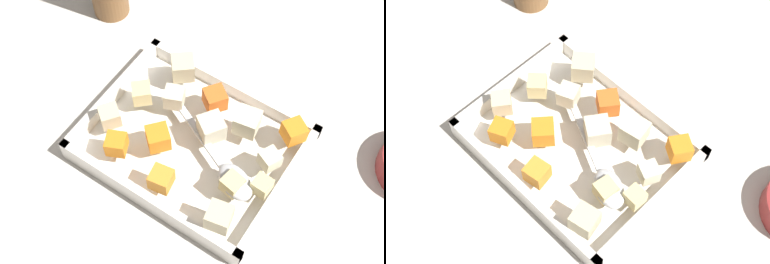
% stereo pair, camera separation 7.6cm
% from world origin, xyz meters
% --- Properties ---
extents(ground_plane, '(4.00, 4.00, 0.00)m').
position_xyz_m(ground_plane, '(0.00, 0.00, 0.00)').
color(ground_plane, beige).
extents(baking_dish, '(0.30, 0.23, 0.04)m').
position_xyz_m(baking_dish, '(0.02, -0.01, 0.01)').
color(baking_dish, white).
rests_on(baking_dish, ground_plane).
extents(carrot_chunk_far_right, '(0.04, 0.04, 0.03)m').
position_xyz_m(carrot_chunk_far_right, '(-0.06, -0.08, 0.05)').
color(carrot_chunk_far_right, orange).
rests_on(carrot_chunk_far_right, baking_dish).
extents(carrot_chunk_back_center, '(0.03, 0.03, 0.03)m').
position_xyz_m(carrot_chunk_back_center, '(0.02, -0.09, 0.05)').
color(carrot_chunk_back_center, orange).
rests_on(carrot_chunk_back_center, baking_dish).
extents(carrot_chunk_near_right, '(0.04, 0.04, 0.03)m').
position_xyz_m(carrot_chunk_near_right, '(-0.02, -0.04, 0.06)').
color(carrot_chunk_near_right, orange).
rests_on(carrot_chunk_near_right, baking_dish).
extents(carrot_chunk_mid_left, '(0.04, 0.04, 0.03)m').
position_xyz_m(carrot_chunk_mid_left, '(0.02, 0.06, 0.06)').
color(carrot_chunk_mid_left, orange).
rests_on(carrot_chunk_mid_left, baking_dish).
extents(carrot_chunk_far_left, '(0.04, 0.04, 0.03)m').
position_xyz_m(carrot_chunk_far_left, '(0.14, 0.07, 0.05)').
color(carrot_chunk_far_left, orange).
rests_on(carrot_chunk_far_left, baking_dish).
extents(potato_chunk_near_spoon, '(0.04, 0.04, 0.03)m').
position_xyz_m(potato_chunk_near_spoon, '(0.08, 0.05, 0.06)').
color(potato_chunk_near_spoon, beige).
rests_on(potato_chunk_near_spoon, baking_dish).
extents(potato_chunk_rim_edge, '(0.03, 0.03, 0.03)m').
position_xyz_m(potato_chunk_rim_edge, '(0.11, -0.04, 0.05)').
color(potato_chunk_rim_edge, '#E0CC89').
rests_on(potato_chunk_rim_edge, baking_dish).
extents(potato_chunk_mid_right, '(0.05, 0.05, 0.03)m').
position_xyz_m(potato_chunk_mid_right, '(-0.05, 0.08, 0.06)').
color(potato_chunk_mid_right, beige).
rests_on(potato_chunk_mid_right, baking_dish).
extents(potato_chunk_front_center, '(0.04, 0.04, 0.03)m').
position_xyz_m(potato_chunk_front_center, '(0.12, -0.10, 0.06)').
color(potato_chunk_front_center, beige).
rests_on(potato_chunk_front_center, baking_dish).
extents(potato_chunk_under_handle, '(0.03, 0.03, 0.03)m').
position_xyz_m(potato_chunk_under_handle, '(0.13, 0.02, 0.05)').
color(potato_chunk_under_handle, beige).
rests_on(potato_chunk_under_handle, baking_dish).
extents(potato_chunk_corner_ne, '(0.04, 0.04, 0.03)m').
position_xyz_m(potato_chunk_corner_ne, '(-0.08, 0.01, 0.05)').
color(potato_chunk_corner_ne, '#E0CC89').
rests_on(potato_chunk_corner_ne, baking_dish).
extents(potato_chunk_corner_se, '(0.03, 0.03, 0.02)m').
position_xyz_m(potato_chunk_corner_se, '(0.14, -0.02, 0.05)').
color(potato_chunk_corner_se, '#E0CC89').
rests_on(potato_chunk_corner_se, baking_dish).
extents(potato_chunk_corner_sw, '(0.04, 0.04, 0.03)m').
position_xyz_m(potato_chunk_corner_sw, '(-0.09, -0.05, 0.05)').
color(potato_chunk_corner_sw, beige).
rests_on(potato_chunk_corner_sw, baking_dish).
extents(parsnip_chunk_heap_side, '(0.05, 0.05, 0.03)m').
position_xyz_m(parsnip_chunk_heap_side, '(0.04, 0.01, 0.06)').
color(parsnip_chunk_heap_side, beige).
rests_on(parsnip_chunk_heap_side, baking_dish).
extents(parsnip_chunk_center, '(0.04, 0.04, 0.03)m').
position_xyz_m(parsnip_chunk_center, '(-0.04, 0.03, 0.05)').
color(parsnip_chunk_center, beige).
rests_on(parsnip_chunk_center, baking_dish).
extents(serving_spoon, '(0.19, 0.11, 0.02)m').
position_xyz_m(serving_spoon, '(0.10, -0.03, 0.05)').
color(serving_spoon, silver).
rests_on(serving_spoon, baking_dish).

